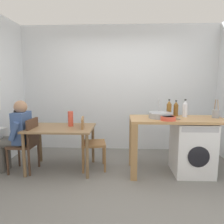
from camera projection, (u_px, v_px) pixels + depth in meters
The scene contains 17 objects.
ground_plane at pixel (116, 186), 2.99m from camera, with size 5.46×5.46×0.00m, color slate.
wall_back at pixel (118, 89), 4.52m from camera, with size 4.60×0.10×2.70m, color silver.
dining_table at pixel (61, 133), 3.48m from camera, with size 1.10×0.76×0.74m.
chair_person_seat at pixel (27, 142), 3.42m from camera, with size 0.41×0.41×0.90m.
chair_opposite at pixel (89, 140), 3.51m from camera, with size 0.46×0.46×0.90m.
seated_person at pixel (17, 132), 3.41m from camera, with size 0.50×0.51×1.20m.
kitchen_counter at pixel (163, 128), 3.33m from camera, with size 1.50×0.68×0.92m.
washing_machine at pixel (192, 148), 3.36m from camera, with size 0.60×0.61×0.86m.
sink_basin at pixel (161, 115), 3.31m from camera, with size 0.38×0.38×0.09m, color #9EA0A5.
tap at pixel (159, 108), 3.47m from camera, with size 0.02×0.02×0.28m, color #B2B2B7.
bottle_tall_green at pixel (169, 109), 3.47m from camera, with size 0.08×0.08×0.29m.
bottle_squat_brown at pixel (176, 109), 3.51m from camera, with size 0.08×0.08×0.27m.
bottle_clear_small at pixel (185, 109), 3.40m from camera, with size 0.08×0.08×0.30m.
mixing_bowl at pixel (168, 118), 3.11m from camera, with size 0.23×0.23×0.06m.
utensil_crock at pixel (216, 114), 3.31m from camera, with size 0.11×0.11×0.30m.
vase at pixel (71, 119), 3.54m from camera, with size 0.09×0.09×0.26m, color #D84C38.
scissors at pixel (175, 119), 3.20m from camera, with size 0.15×0.06×0.01m.
Camera 1 is at (0.07, -2.80, 1.49)m, focal length 32.91 mm.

